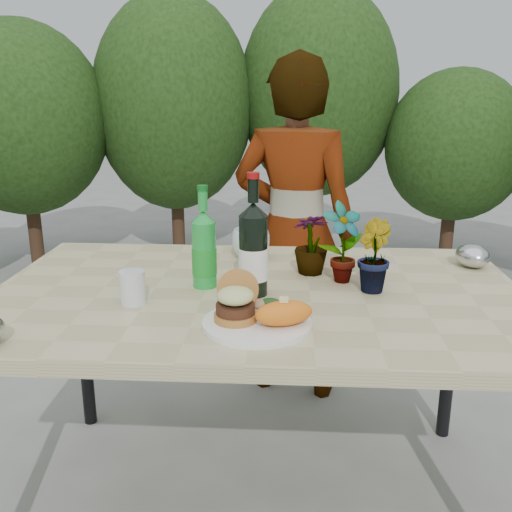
# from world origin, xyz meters

# --- Properties ---
(ground) EXTENTS (80.00, 80.00, 0.00)m
(ground) POSITION_xyz_m (0.00, 0.00, 0.00)
(ground) COLOR slate
(ground) RESTS_ON ground
(patio_table) EXTENTS (1.60, 1.00, 0.75)m
(patio_table) POSITION_xyz_m (0.00, 0.00, 0.69)
(patio_table) COLOR tan
(patio_table) RESTS_ON ground
(shrub_hedge) EXTENTS (6.73, 5.03, 2.12)m
(shrub_hedge) POSITION_xyz_m (0.13, 1.64, 1.09)
(shrub_hedge) COLOR #382316
(shrub_hedge) RESTS_ON ground
(dinner_plate) EXTENTS (0.28, 0.28, 0.01)m
(dinner_plate) POSITION_xyz_m (0.01, -0.27, 0.76)
(dinner_plate) COLOR white
(dinner_plate) RESTS_ON patio_table
(burger_stack) EXTENTS (0.11, 0.16, 0.11)m
(burger_stack) POSITION_xyz_m (-0.04, -0.26, 0.81)
(burger_stack) COLOR #B7722D
(burger_stack) RESTS_ON dinner_plate
(sweet_potato) EXTENTS (0.17, 0.12, 0.06)m
(sweet_potato) POSITION_xyz_m (0.08, -0.29, 0.80)
(sweet_potato) COLOR orange
(sweet_potato) RESTS_ON dinner_plate
(grilled_veg) EXTENTS (0.08, 0.05, 0.03)m
(grilled_veg) POSITION_xyz_m (0.03, -0.18, 0.78)
(grilled_veg) COLOR olive
(grilled_veg) RESTS_ON dinner_plate
(wine_bottle) EXTENTS (0.09, 0.09, 0.36)m
(wine_bottle) POSITION_xyz_m (-0.01, -0.04, 0.88)
(wine_bottle) COLOR black
(wine_bottle) RESTS_ON patio_table
(sparkling_water) EXTENTS (0.08, 0.08, 0.31)m
(sparkling_water) POSITION_xyz_m (-0.16, 0.02, 0.86)
(sparkling_water) COLOR green
(sparkling_water) RESTS_ON patio_table
(plastic_cup) EXTENTS (0.07, 0.07, 0.09)m
(plastic_cup) POSITION_xyz_m (-0.34, -0.13, 0.80)
(plastic_cup) COLOR silver
(plastic_cup) RESTS_ON patio_table
(seedling_left) EXTENTS (0.16, 0.14, 0.25)m
(seedling_left) POSITION_xyz_m (0.26, 0.09, 0.88)
(seedling_left) COLOR #21591E
(seedling_left) RESTS_ON patio_table
(seedling_mid) EXTENTS (0.12, 0.14, 0.22)m
(seedling_mid) POSITION_xyz_m (0.34, 0.02, 0.86)
(seedling_mid) COLOR #2A5B1F
(seedling_mid) RESTS_ON patio_table
(seedling_right) EXTENTS (0.15, 0.15, 0.20)m
(seedling_right) POSITION_xyz_m (0.17, 0.17, 0.85)
(seedling_right) COLOR #255A1F
(seedling_right) RESTS_ON patio_table
(blue_bowl) EXTENTS (0.15, 0.15, 0.11)m
(blue_bowl) POSITION_xyz_m (-0.04, 0.33, 0.80)
(blue_bowl) COLOR silver
(blue_bowl) RESTS_ON patio_table
(foil_packet_right) EXTENTS (0.14, 0.15, 0.08)m
(foil_packet_right) POSITION_xyz_m (0.72, 0.28, 0.79)
(foil_packet_right) COLOR #B6B7BD
(foil_packet_right) RESTS_ON patio_table
(person) EXTENTS (0.60, 0.46, 1.48)m
(person) POSITION_xyz_m (0.12, 0.78, 0.74)
(person) COLOR #975F4B
(person) RESTS_ON ground
(terracotta_pot) EXTENTS (0.17, 0.17, 0.14)m
(terracotta_pot) POSITION_xyz_m (-1.33, 1.70, 0.07)
(terracotta_pot) COLOR #C34E32
(terracotta_pot) RESTS_ON ground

